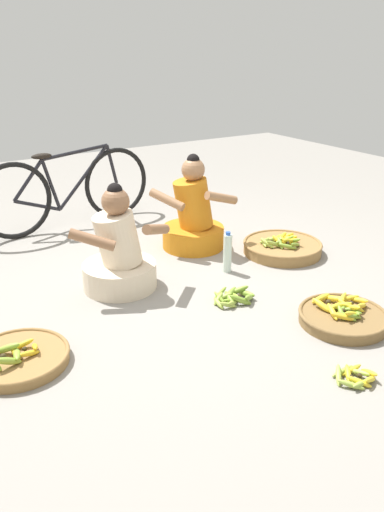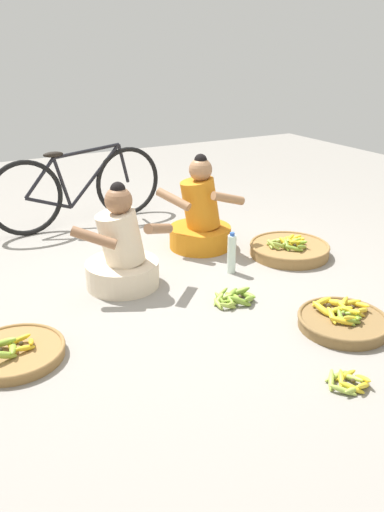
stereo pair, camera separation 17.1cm
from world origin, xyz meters
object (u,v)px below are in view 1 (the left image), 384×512
Objects in this scene: vendor_woman_front at (119,256)px; water_bottle at (227,253)px; banana_basket_back_center at (282,247)px; loose_bananas_back_right at (355,376)px; banana_basket_mid_right at (18,358)px; vendor_woman_behind at (193,218)px; loose_bananas_near_vendor at (233,297)px; banana_basket_near_bicycle at (343,316)px; bicycle_leaning at (68,190)px.

water_bottle is at bearing -12.87° from vendor_woman_front.
banana_basket_back_center reaches higher than loose_bananas_back_right.
vendor_woman_front reaches higher than loose_bananas_back_right.
banana_basket_mid_right is (-2.27, -0.45, -0.02)m from banana_basket_back_center.
banana_basket_mid_right is at bearing -146.65° from vendor_woman_front.
vendor_woman_behind reaches higher than loose_bananas_near_vendor.
banana_basket_near_bicycle is 0.60m from loose_bananas_back_right.
banana_basket_back_center is at bearing 11.10° from banana_basket_mid_right.
bicycle_leaning reaches higher than banana_basket_back_center.
loose_bananas_back_right is (0.41, -3.08, -0.33)m from bicycle_leaning.
vendor_woman_behind is 1.06m from loose_bananas_near_vendor.
vendor_woman_behind reaches higher than water_bottle.
water_bottle is at bearing 98.61° from banana_basket_near_bicycle.
vendor_woman_front is at bearing -95.99° from bicycle_leaning.
loose_bananas_near_vendor is at bearing -150.75° from banana_basket_back_center.
banana_basket_near_bicycle is at bearing -73.04° from bicycle_leaning.
bicycle_leaning reaches higher than banana_basket_mid_right.
banana_basket_mid_right is at bearing 143.17° from loose_bananas_back_right.
banana_basket_near_bicycle is at bearing -86.31° from vendor_woman_behind.
banana_basket_near_bicycle is 1.73× the size of water_bottle.
loose_bananas_near_vendor is 0.99× the size of water_bottle.
vendor_woman_behind is 2.52× the size of loose_bananas_near_vendor.
loose_bananas_back_right is at bearing -36.83° from banana_basket_mid_right.
loose_bananas_back_right is (-0.84, -1.52, -0.03)m from banana_basket_back_center.
water_bottle is (-0.05, -0.57, -0.10)m from vendor_woman_behind.
banana_basket_back_center is 2.05× the size of loose_bananas_near_vendor.
loose_bananas_back_right is 0.75× the size of water_bottle.
vendor_woman_front is at bearing 33.35° from banana_basket_mid_right.
banana_basket_back_center is 0.98m from loose_bananas_near_vendor.
water_bottle is (0.24, 1.46, 0.13)m from loose_bananas_back_right.
banana_basket_back_center is at bearing 29.25° from loose_bananas_near_vendor.
vendor_woman_front is at bearing -155.76° from vendor_woman_behind.
loose_bananas_back_right is at bearing -99.36° from water_bottle.
banana_basket_back_center is (0.45, 1.07, 0.01)m from banana_basket_near_bicycle.
bicycle_leaning is at bearing 123.68° from vendor_woman_behind.
bicycle_leaning is 5.38× the size of loose_bananas_near_vendor.
vendor_woman_behind reaches higher than loose_bananas_back_right.
vendor_woman_front is 0.45× the size of bicycle_leaning.
banana_basket_near_bicycle is (0.95, -1.20, -0.19)m from vendor_woman_front.
banana_basket_near_bicycle reaches higher than loose_bananas_near_vendor.
loose_bananas_near_vendor is 1.33× the size of loose_bananas_back_right.
vendor_woman_front is at bearing 132.30° from loose_bananas_near_vendor.
loose_bananas_back_right is at bearing -82.44° from bicycle_leaning.
vendor_woman_front is 0.84m from loose_bananas_near_vendor.
banana_basket_mid_right is (-1.72, -0.96, -0.22)m from vendor_woman_behind.
banana_basket_back_center is at bearing 67.39° from banana_basket_near_bicycle.
vendor_woman_behind is (0.85, 0.38, 0.01)m from vendor_woman_front.
banana_basket_back_center is 1.74m from loose_bananas_back_right.
vendor_woman_front reaches higher than banana_basket_back_center.
loose_bananas_near_vendor is 0.51m from water_bottle.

